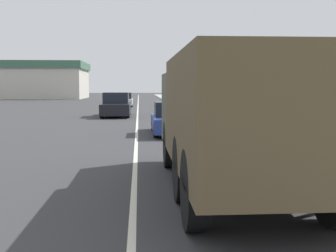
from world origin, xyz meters
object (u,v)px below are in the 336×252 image
object	(u,v)px
car_nearest_ahead	(174,119)
car_second_ahead	(116,106)
military_truck	(233,115)
car_third_ahead	(123,100)

from	to	relation	value
car_nearest_ahead	car_second_ahead	distance (m)	11.21
car_second_ahead	military_truck	bearing A→B (deg)	-80.78
military_truck	car_third_ahead	world-z (taller)	military_truck
military_truck	car_nearest_ahead	distance (m)	10.31
military_truck	car_second_ahead	size ratio (longest dim) A/B	1.53
car_second_ahead	car_third_ahead	world-z (taller)	car_second_ahead
car_nearest_ahead	car_third_ahead	size ratio (longest dim) A/B	1.06
car_third_ahead	car_nearest_ahead	bearing A→B (deg)	-82.76
military_truck	car_nearest_ahead	bearing A→B (deg)	91.65
military_truck	car_nearest_ahead	size ratio (longest dim) A/B	1.67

